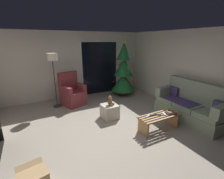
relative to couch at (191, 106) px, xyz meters
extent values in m
plane|color=#9E9384|center=(-2.32, 0.43, -0.40)|extent=(7.00, 7.00, 0.00)
cube|color=beige|center=(-2.32, 3.49, 0.85)|extent=(5.72, 0.12, 2.50)
cube|color=beige|center=(0.54, 0.43, 0.85)|extent=(0.12, 6.00, 2.50)
cube|color=silver|center=(-1.28, 3.42, 0.70)|extent=(1.60, 0.02, 2.20)
cube|color=black|center=(-1.28, 3.40, 0.65)|extent=(1.50, 0.02, 2.10)
cube|color=gray|center=(-0.07, 0.00, -0.23)|extent=(0.78, 1.91, 0.34)
cube|color=gray|center=(-0.08, -0.62, 0.01)|extent=(0.69, 0.61, 0.14)
cube|color=gray|center=(-0.09, 0.00, 0.01)|extent=(0.69, 0.61, 0.14)
cube|color=gray|center=(-0.10, 0.62, 0.01)|extent=(0.69, 0.61, 0.14)
cube|color=gray|center=(0.23, 0.00, 0.38)|extent=(0.22, 1.90, 0.60)
cube|color=gray|center=(-0.06, -0.87, 0.22)|extent=(0.76, 0.21, 0.28)
cube|color=gray|center=(-0.08, 0.87, 0.22)|extent=(0.76, 0.21, 0.28)
cube|color=#47386B|center=(-0.11, 0.25, 0.09)|extent=(0.61, 0.91, 0.02)
cube|color=#47386B|center=(0.10, -0.70, 0.22)|extent=(0.12, 0.32, 0.28)
cube|color=#47386B|center=(0.08, 0.70, 0.22)|extent=(0.12, 0.32, 0.28)
cube|color=#9E7547|center=(-1.20, -0.20, -0.02)|extent=(1.10, 0.05, 0.04)
cube|color=#9E7547|center=(-1.20, -0.11, -0.02)|extent=(1.10, 0.05, 0.04)
cube|color=#9E7547|center=(-1.20, -0.03, -0.02)|extent=(1.10, 0.05, 0.04)
cube|color=#9E7547|center=(-1.20, 0.06, -0.02)|extent=(1.10, 0.05, 0.04)
cube|color=#9E7547|center=(-1.20, 0.15, -0.02)|extent=(1.10, 0.05, 0.04)
cube|color=#9E7547|center=(-1.69, -0.03, -0.22)|extent=(0.05, 0.36, 0.36)
cube|color=#9E7547|center=(-0.71, -0.03, -0.22)|extent=(0.05, 0.36, 0.36)
cube|color=#ADADB2|center=(-1.50, 0.05, 0.01)|extent=(0.16, 0.09, 0.02)
cube|color=#333338|center=(-1.35, 0.06, 0.01)|extent=(0.16, 0.07, 0.02)
cube|color=black|center=(-1.22, 0.01, 0.01)|extent=(0.15, 0.13, 0.02)
cube|color=silver|center=(-1.05, -0.03, 0.01)|extent=(0.09, 0.16, 0.02)
cube|color=#6B3D7A|center=(-0.87, -0.09, 0.01)|extent=(0.26, 0.20, 0.04)
cube|color=#B79333|center=(-0.85, -0.07, 0.05)|extent=(0.23, 0.19, 0.03)
cube|color=black|center=(-0.87, -0.07, 0.06)|extent=(0.14, 0.16, 0.01)
cylinder|color=#4C1E19|center=(-0.59, 2.67, -0.35)|extent=(0.36, 0.36, 0.10)
cylinder|color=brown|center=(-0.59, 2.67, -0.24)|extent=(0.08, 0.08, 0.12)
cone|color=#195628|center=(-0.59, 2.67, 0.16)|extent=(0.93, 0.93, 0.68)
cone|color=#195628|center=(-0.59, 2.67, 0.77)|extent=(0.74, 0.74, 0.68)
cone|color=#195628|center=(-0.59, 2.67, 1.39)|extent=(0.54, 0.54, 0.68)
sphere|color=gold|center=(-0.19, 2.74, 0.19)|extent=(0.06, 0.06, 0.06)
sphere|color=blue|center=(-0.54, 3.09, 0.07)|extent=(0.06, 0.06, 0.06)
sphere|color=gold|center=(-0.73, 2.91, 0.79)|extent=(0.06, 0.06, 0.06)
sphere|color=white|center=(-0.38, 2.62, 1.10)|extent=(0.06, 0.06, 0.06)
sphere|color=gold|center=(-0.36, 2.94, 0.43)|extent=(0.06, 0.06, 0.06)
sphere|color=#B233A5|center=(-0.84, 2.61, 0.88)|extent=(0.06, 0.06, 0.06)
sphere|color=#1E8C33|center=(-0.61, 2.51, 1.35)|extent=(0.06, 0.06, 0.06)
sphere|color=blue|center=(-0.84, 2.53, 0.75)|extent=(0.06, 0.06, 0.06)
sphere|color=red|center=(-0.90, 2.94, 0.15)|extent=(0.06, 0.06, 0.06)
sphere|color=#B233A5|center=(-0.68, 2.49, 1.13)|extent=(0.06, 0.06, 0.06)
sphere|color=blue|center=(-0.44, 2.79, 1.19)|extent=(0.06, 0.06, 0.06)
sphere|color=red|center=(-0.27, 2.55, 0.48)|extent=(0.06, 0.06, 0.06)
sphere|color=#B233A5|center=(-0.39, 2.28, 0.04)|extent=(0.06, 0.06, 0.06)
sphere|color=#1E8C33|center=(-0.47, 2.74, 1.42)|extent=(0.06, 0.06, 0.06)
cone|color=#EAD14C|center=(-0.59, 2.67, 1.73)|extent=(0.14, 0.14, 0.12)
cube|color=maroon|center=(-2.66, 2.60, -0.24)|extent=(0.87, 0.87, 0.31)
cube|color=maroon|center=(-2.66, 2.60, 0.00)|extent=(0.87, 0.87, 0.18)
cube|color=maroon|center=(-2.75, 2.85, 0.41)|extent=(0.69, 0.38, 0.64)
cube|color=maroon|center=(-2.39, 2.67, 0.20)|extent=(0.33, 0.59, 0.22)
cube|color=maroon|center=(-2.92, 2.49, 0.20)|extent=(0.33, 0.59, 0.22)
cylinder|color=#2D2D30|center=(-3.21, 2.70, -0.39)|extent=(0.28, 0.28, 0.02)
cylinder|color=#2D2D30|center=(-3.21, 2.70, 0.40)|extent=(0.03, 0.03, 1.55)
cylinder|color=beige|center=(-3.21, 2.70, 1.27)|extent=(0.32, 0.32, 0.22)
cube|color=beige|center=(-2.00, 1.13, -0.20)|extent=(0.44, 0.44, 0.40)
cylinder|color=brown|center=(-1.92, 1.11, 0.03)|extent=(0.12, 0.13, 0.06)
cylinder|color=brown|center=(-2.00, 1.05, 0.03)|extent=(0.12, 0.13, 0.06)
sphere|color=brown|center=(-2.00, 1.13, 0.10)|extent=(0.15, 0.15, 0.15)
sphere|color=brown|center=(-2.00, 1.13, 0.22)|extent=(0.11, 0.11, 0.11)
sphere|color=#A37A51|center=(-1.97, 1.09, 0.21)|extent=(0.04, 0.04, 0.04)
sphere|color=brown|center=(-1.97, 1.15, 0.27)|extent=(0.04, 0.04, 0.04)
sphere|color=brown|center=(-2.03, 1.10, 0.27)|extent=(0.04, 0.04, 0.04)
sphere|color=brown|center=(-1.93, 1.15, 0.11)|extent=(0.06, 0.06, 0.06)
sphere|color=brown|center=(-2.04, 1.07, 0.11)|extent=(0.06, 0.06, 0.06)
cube|color=tan|center=(-4.11, -0.20, -0.12)|extent=(0.41, 0.17, 0.06)
camera|label=1|loc=(-3.90, -2.63, 1.78)|focal=25.46mm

